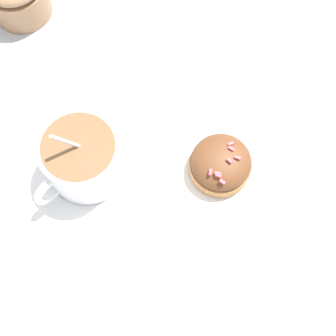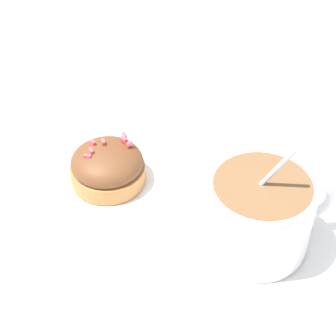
# 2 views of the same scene
# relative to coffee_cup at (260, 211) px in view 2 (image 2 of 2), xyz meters

# --- Properties ---
(ground_plane) EXTENTS (3.00, 3.00, 0.00)m
(ground_plane) POSITION_rel_coffee_cup_xyz_m (0.08, 0.01, -0.04)
(ground_plane) COLOR #B2B2B7
(paper_napkin) EXTENTS (0.35, 0.33, 0.00)m
(paper_napkin) POSITION_rel_coffee_cup_xyz_m (0.08, 0.01, -0.04)
(paper_napkin) COLOR white
(paper_napkin) RESTS_ON ground_plane
(coffee_cup) EXTENTS (0.10, 0.11, 0.11)m
(coffee_cup) POSITION_rel_coffee_cup_xyz_m (0.00, 0.00, 0.00)
(coffee_cup) COLOR white
(coffee_cup) RESTS_ON paper_napkin
(frosted_pastry) EXTENTS (0.08, 0.08, 0.04)m
(frosted_pastry) POSITION_rel_coffee_cup_xyz_m (0.16, 0.01, -0.02)
(frosted_pastry) COLOR #B2753D
(frosted_pastry) RESTS_ON paper_napkin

